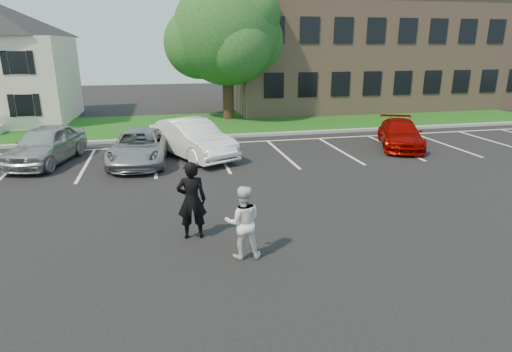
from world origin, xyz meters
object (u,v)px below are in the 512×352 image
Objects in this scene: man_black_suit at (192,200)px; car_red_compact at (400,134)px; office_building at (371,52)px; car_white_sedan at (192,139)px; car_silver_minivan at (140,147)px; car_silver_west at (46,145)px; tree at (228,34)px; man_white_shirt at (243,222)px.

man_black_suit is 0.46× the size of car_red_compact.
office_building reaches higher than car_white_sedan.
car_silver_west is at bearing 174.72° from car_silver_minivan.
car_white_sedan is (-3.19, -9.35, -4.53)m from tree.
car_red_compact is (6.69, -9.66, -4.71)m from tree.
man_black_suit is 10.09m from car_silver_west.
car_white_sedan is at bearing -91.16° from man_black_suit.
man_black_suit is at bearing -44.90° from man_white_shirt.
tree is at bearing 59.21° from car_silver_west.
car_silver_minivan is at bearing -156.86° from car_red_compact.
car_silver_minivan is at bearing -67.75° from man_white_shirt.
car_silver_west is (-6.37, 9.89, -0.09)m from man_white_shirt.
man_white_shirt is at bearing -98.43° from tree.
car_red_compact is at bearing -110.84° from office_building.
office_building reaches higher than man_black_suit.
car_red_compact is at bearing 12.36° from car_silver_west.
man_white_shirt reaches higher than car_silver_west.
car_white_sedan is (0.66, 8.24, -0.19)m from man_black_suit.
office_building is 12.82m from tree.
car_red_compact is (10.54, 7.92, -0.37)m from man_black_suit.
car_red_compact is at bearing -55.32° from tree.
man_white_shirt is at bearing -122.54° from office_building.
car_silver_minivan is (-5.39, -9.79, -4.68)m from tree.
office_building is 27.23m from man_black_suit.
man_white_shirt is 0.38× the size of car_silver_west.
man_white_shirt is 13.24m from car_red_compact.
car_red_compact is at bearing -129.39° from man_white_shirt.
office_building is 4.51× the size of car_white_sedan.
tree is 12.12m from car_silver_minivan.
car_silver_minivan is (3.78, -0.78, -0.11)m from car_silver_west.
man_black_suit is 8.26m from car_white_sedan.
car_white_sedan reaches higher than car_silver_minivan.
car_silver_minivan is (-17.40, -14.11, -3.48)m from office_building.
office_building is at bearing -116.16° from man_white_shirt.
man_white_shirt is (-2.80, -18.90, -4.48)m from tree.
car_silver_minivan is at bearing -75.40° from man_black_suit.
car_white_sedan is at bearing -108.85° from tree.
tree is (-12.01, -4.32, 1.19)m from office_building.
tree is 2.00× the size of car_red_compact.
office_building is at bearing 46.89° from car_silver_west.
man_white_shirt is at bearing -67.78° from car_silver_minivan.
man_white_shirt is 9.56m from car_white_sedan.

